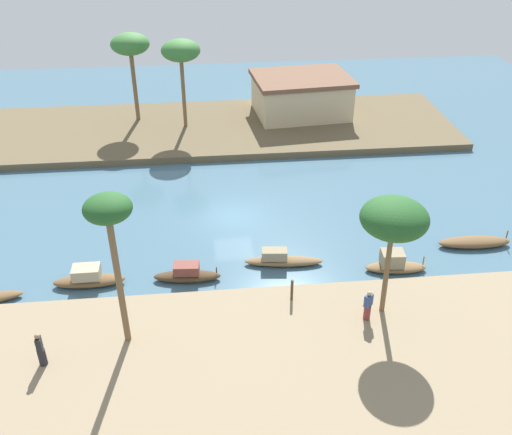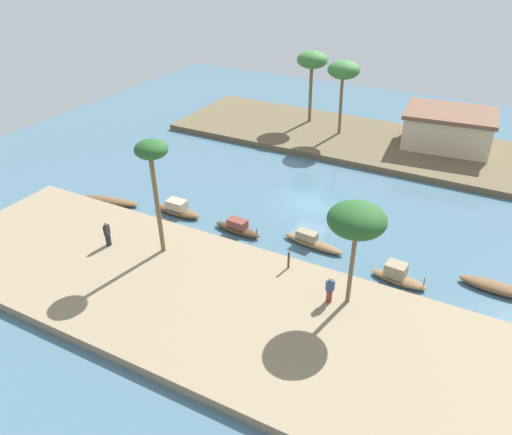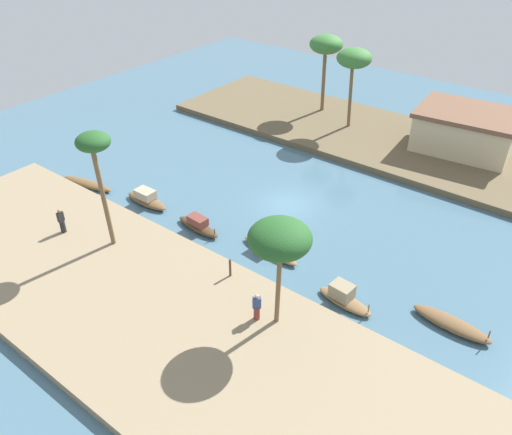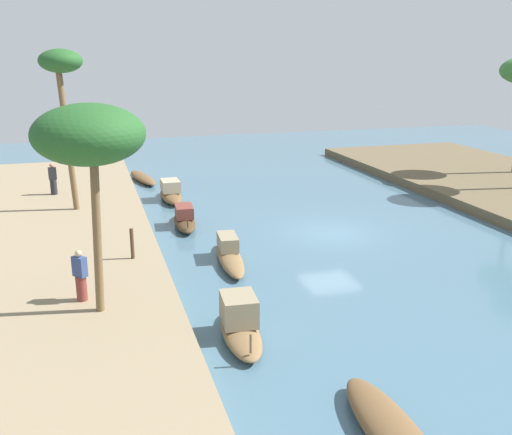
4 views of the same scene
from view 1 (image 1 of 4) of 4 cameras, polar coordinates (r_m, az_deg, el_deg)
name	(u,v)px [view 1 (image 1 of 4)]	position (r m, az deg, el deg)	size (l,w,h in m)	color
river_water	(233,217)	(37.48, -2.28, 0.08)	(67.28, 67.28, 0.00)	#476B7F
riverbank_left	(255,378)	(26.33, -0.10, -15.44)	(39.16, 11.89, 0.54)	#937F60
riverbank_right	(221,128)	(49.91, -3.42, 8.73)	(39.16, 11.89, 0.54)	brown
sampan_foreground	(88,278)	(32.64, -16.10, -5.74)	(3.81, 1.12, 1.16)	brown
sampan_upstream_small	(281,259)	(32.95, 2.50, -4.13)	(4.49, 1.32, 0.99)	brown
sampan_midstream	(187,274)	(31.96, -6.77, -5.54)	(3.71, 1.22, 1.03)	#47331E
sampan_near_left_bank	(394,264)	(33.28, 13.40, -4.43)	(3.48, 1.33, 1.25)	brown
sampan_with_red_awning	(474,242)	(36.86, 20.59, -2.27)	(4.36, 1.33, 1.00)	brown
person_on_near_bank	(368,306)	(28.70, 10.90, -8.53)	(0.50, 0.48, 1.67)	brown
person_by_mooring	(41,351)	(27.63, -20.34, -12.17)	(0.39, 0.44, 1.74)	#232328
mooring_post	(292,290)	(29.52, 3.54, -7.08)	(0.14, 0.14, 1.18)	#4C3823
palm_tree_left_near	(109,217)	(24.20, -14.21, 0.02)	(2.01, 2.01, 7.70)	brown
palm_tree_left_far	(394,219)	(26.86, 13.39, -0.16)	(3.13, 3.13, 6.17)	brown
palm_tree_right_tall	(130,46)	(49.93, -12.23, 16.13)	(3.14, 3.14, 7.34)	brown
palm_tree_right_short	(181,52)	(47.74, -7.38, 15.80)	(3.09, 3.09, 7.25)	brown
riverside_building	(301,95)	(51.76, 4.45, 11.89)	(8.71, 6.97, 3.38)	beige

